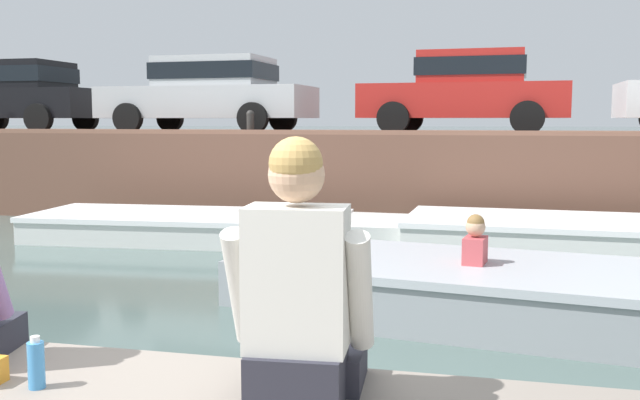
# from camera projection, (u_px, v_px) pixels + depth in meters

# --- Properties ---
(ground_plane) EXTENTS (400.00, 400.00, 0.00)m
(ground_plane) POSITION_uv_depth(u_px,v_px,m) (351.00, 294.00, 7.97)
(ground_plane) COLOR #4C605B
(far_quay_wall) EXTENTS (60.00, 6.00, 1.68)m
(far_quay_wall) POSITION_uv_depth(u_px,v_px,m) (419.00, 171.00, 15.47)
(far_quay_wall) COLOR brown
(far_quay_wall) RESTS_ON ground
(far_wall_coping) EXTENTS (60.00, 0.24, 0.08)m
(far_wall_coping) POSITION_uv_depth(u_px,v_px,m) (404.00, 133.00, 12.59)
(far_wall_coping) COLOR brown
(far_wall_coping) RESTS_ON far_quay_wall
(boat_moored_west_white) EXTENTS (6.20, 2.33, 0.43)m
(boat_moored_west_white) POSITION_uv_depth(u_px,v_px,m) (205.00, 227.00, 11.58)
(boat_moored_west_white) COLOR white
(boat_moored_west_white) RESTS_ON ground
(boat_moored_central_white) EXTENTS (6.65, 2.34, 0.49)m
(boat_moored_central_white) POSITION_uv_depth(u_px,v_px,m) (577.00, 236.00, 10.47)
(boat_moored_central_white) COLOR white
(boat_moored_central_white) RESTS_ON ground
(motorboat_passing) EXTENTS (5.81, 2.59, 1.04)m
(motorboat_passing) POSITION_uv_depth(u_px,v_px,m) (523.00, 295.00, 6.79)
(motorboat_passing) COLOR #93999E
(motorboat_passing) RESTS_ON ground
(car_leftmost_black) EXTENTS (3.89, 1.96, 1.54)m
(car_leftmost_black) POSITION_uv_depth(u_px,v_px,m) (17.00, 94.00, 15.84)
(car_leftmost_black) COLOR black
(car_leftmost_black) RESTS_ON far_quay_wall
(car_left_inner_silver) EXTENTS (4.41, 2.13, 1.54)m
(car_left_inner_silver) POSITION_uv_depth(u_px,v_px,m) (211.00, 92.00, 14.79)
(car_left_inner_silver) COLOR #B7BABC
(car_left_inner_silver) RESTS_ON far_quay_wall
(car_centre_red) EXTENTS (3.91, 2.13, 1.54)m
(car_centre_red) POSITION_uv_depth(u_px,v_px,m) (467.00, 89.00, 13.60)
(car_centre_red) COLOR #B2231E
(car_centre_red) RESTS_ON far_quay_wall
(mooring_bollard_mid) EXTENTS (0.15, 0.15, 0.45)m
(mooring_bollard_mid) POSITION_uv_depth(u_px,v_px,m) (250.00, 121.00, 13.35)
(mooring_bollard_mid) COLOR #2D2B28
(mooring_bollard_mid) RESTS_ON far_quay_wall
(person_seated_right) EXTENTS (0.55, 0.55, 0.97)m
(person_seated_right) POSITION_uv_depth(u_px,v_px,m) (299.00, 300.00, 2.58)
(person_seated_right) COLOR #282833
(person_seated_right) RESTS_ON near_quay
(bottle_drink) EXTENTS (0.06, 0.06, 0.20)m
(bottle_drink) POSITION_uv_depth(u_px,v_px,m) (36.00, 364.00, 2.72)
(bottle_drink) COLOR #3F8CCC
(bottle_drink) RESTS_ON near_quay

